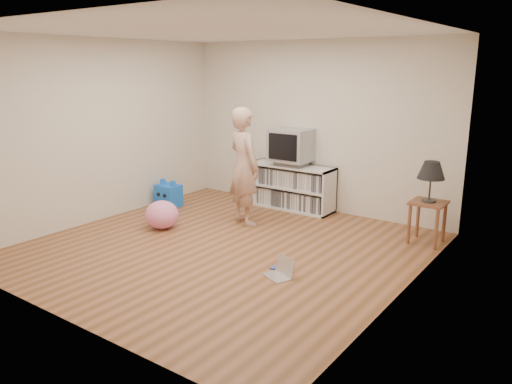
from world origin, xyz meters
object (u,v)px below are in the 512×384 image
object	(u,v)px
person	(244,167)
plush_blue	(168,195)
plush_pink	(162,215)
dvd_deck	(291,163)
laptop	(281,271)
table_lamp	(431,171)
side_table	(428,212)
media_unit	(291,187)
crt_tv	(292,145)

from	to	relation	value
person	plush_blue	size ratio (longest dim) A/B	3.87
plush_pink	dvd_deck	bearing A→B (deg)	64.40
laptop	plush_blue	world-z (taller)	plush_blue
table_lamp	side_table	bearing A→B (deg)	0.00
plush_pink	media_unit	bearing A→B (deg)	64.58
media_unit	crt_tv	bearing A→B (deg)	-90.00
crt_tv	table_lamp	xyz separation A→B (m)	(2.26, -0.37, -0.08)
side_table	person	world-z (taller)	person
plush_blue	table_lamp	bearing A→B (deg)	10.17
media_unit	table_lamp	bearing A→B (deg)	-9.67
media_unit	plush_pink	size ratio (longest dim) A/B	3.01
dvd_deck	person	size ratio (longest dim) A/B	0.27
media_unit	laptop	bearing A→B (deg)	-60.59
person	laptop	distance (m)	2.09
media_unit	dvd_deck	size ratio (longest dim) A/B	3.11
dvd_deck	crt_tv	xyz separation A→B (m)	(0.00, -0.00, 0.29)
side_table	plush_pink	size ratio (longest dim) A/B	1.18
media_unit	laptop	xyz separation A→B (m)	(1.33, -2.35, -0.29)
laptop	plush_pink	world-z (taller)	plush_pink
dvd_deck	crt_tv	world-z (taller)	crt_tv
crt_tv	laptop	distance (m)	2.85
crt_tv	plush_pink	size ratio (longest dim) A/B	1.29
table_lamp	plush_blue	xyz separation A→B (m)	(-3.94, -0.68, -0.76)
side_table	crt_tv	bearing A→B (deg)	170.80
person	side_table	bearing A→B (deg)	-141.11
dvd_deck	person	xyz separation A→B (m)	(-0.13, -1.06, 0.10)
crt_tv	plush_pink	distance (m)	2.28
media_unit	plush_pink	xyz separation A→B (m)	(-0.92, -1.94, -0.15)
laptop	plush_pink	size ratio (longest dim) A/B	0.80
laptop	dvd_deck	bearing A→B (deg)	143.11
media_unit	table_lamp	distance (m)	2.37
dvd_deck	person	bearing A→B (deg)	-96.92
laptop	table_lamp	bearing A→B (deg)	88.07
plush_blue	person	bearing A→B (deg)	-0.10
table_lamp	laptop	xyz separation A→B (m)	(-0.94, -1.97, -0.88)
dvd_deck	laptop	xyz separation A→B (m)	(1.33, -2.34, -0.68)
dvd_deck	plush_blue	bearing A→B (deg)	-147.97
laptop	plush_blue	bearing A→B (deg)	-179.70
plush_blue	plush_pink	world-z (taller)	plush_blue
dvd_deck	media_unit	bearing A→B (deg)	90.00
crt_tv	table_lamp	bearing A→B (deg)	-9.20
plush_pink	table_lamp	bearing A→B (deg)	26.00
table_lamp	person	world-z (taller)	person
laptop	plush_pink	xyz separation A→B (m)	(-2.25, 0.41, 0.14)
laptop	plush_pink	distance (m)	2.29
person	dvd_deck	bearing A→B (deg)	-74.17
media_unit	side_table	world-z (taller)	media_unit
media_unit	person	distance (m)	1.19
side_table	plush_pink	bearing A→B (deg)	-154.00
media_unit	crt_tv	xyz separation A→B (m)	(0.00, -0.02, 0.67)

